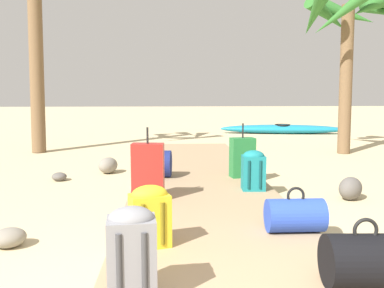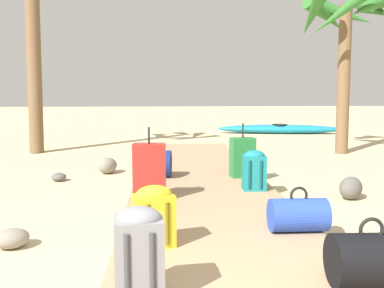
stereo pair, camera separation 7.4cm
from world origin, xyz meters
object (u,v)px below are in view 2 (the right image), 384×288
at_px(backpack_grey, 139,251).
at_px(duffel_bag_navy, 155,164).
at_px(duffel_bag_blue, 298,215).
at_px(suitcase_green, 242,157).
at_px(kayak, 280,129).
at_px(backpack_yellow, 154,214).
at_px(backpack_teal, 254,169).
at_px(suitcase_red, 149,172).
at_px(duffel_bag_black, 370,260).
at_px(palm_tree_far_right, 345,24).

height_order(backpack_grey, duffel_bag_navy, backpack_grey).
xyz_separation_m(duffel_bag_blue, backpack_grey, (-1.36, -1.16, 0.15)).
height_order(suitcase_green, kayak, suitcase_green).
distance_m(duffel_bag_blue, backpack_yellow, 1.32).
bearing_deg(backpack_yellow, duffel_bag_blue, 12.46).
bearing_deg(suitcase_green, backpack_teal, -89.97).
bearing_deg(duffel_bag_blue, backpack_yellow, -167.54).
bearing_deg(backpack_teal, kayak, 72.15).
xyz_separation_m(suitcase_green, kayak, (2.46, 6.85, -0.23)).
relative_size(backpack_grey, kayak, 0.15).
xyz_separation_m(duffel_bag_navy, kayak, (3.75, 6.77, -0.13)).
xyz_separation_m(suitcase_red, duffel_bag_blue, (1.37, -1.20, -0.18)).
xyz_separation_m(suitcase_red, duffel_bag_navy, (0.04, 1.29, -0.13)).
height_order(suitcase_red, suitcase_green, suitcase_red).
height_order(duffel_bag_black, palm_tree_far_right, palm_tree_far_right).
height_order(backpack_teal, duffel_bag_navy, backpack_teal).
distance_m(backpack_grey, duffel_bag_navy, 3.66).
height_order(backpack_teal, backpack_grey, backpack_grey).
bearing_deg(suitcase_red, backpack_yellow, -86.66).
bearing_deg(kayak, backpack_teal, -107.85).
bearing_deg(duffel_bag_black, palm_tree_far_right, 68.55).
distance_m(duffel_bag_black, backpack_yellow, 1.62).
bearing_deg(duffel_bag_blue, backpack_grey, -139.39).
bearing_deg(suitcase_red, backpack_grey, -89.57).
bearing_deg(duffel_bag_navy, palm_tree_far_right, 34.05).
height_order(duffel_bag_blue, palm_tree_far_right, palm_tree_far_right).
bearing_deg(duffel_bag_blue, suitcase_red, 138.89).
bearing_deg(suitcase_red, duffel_bag_blue, -41.11).
relative_size(duffel_bag_black, palm_tree_far_right, 0.14).
relative_size(backpack_yellow, backpack_grey, 0.88).
xyz_separation_m(suitcase_red, duffel_bag_black, (1.49, -2.29, -0.15)).
distance_m(backpack_teal, kayak, 8.04).
bearing_deg(kayak, duffel_bag_navy, -118.96).
relative_size(suitcase_red, backpack_yellow, 1.67).
bearing_deg(backpack_yellow, backpack_grey, -94.48).
bearing_deg(duffel_bag_black, backpack_grey, -177.23).
height_order(duffel_bag_black, duffel_bag_navy, duffel_bag_navy).
bearing_deg(backpack_yellow, backpack_teal, 56.96).
distance_m(suitcase_green, backpack_grey, 3.81).
relative_size(duffel_bag_black, duffel_bag_navy, 1.00).
bearing_deg(backpack_grey, palm_tree_far_right, 58.10).
relative_size(backpack_yellow, duffel_bag_navy, 1.00).
bearing_deg(backpack_grey, suitcase_red, 90.43).
distance_m(suitcase_red, duffel_bag_navy, 1.30).
height_order(duffel_bag_black, suitcase_green, suitcase_green).
height_order(suitcase_red, palm_tree_far_right, palm_tree_far_right).
bearing_deg(backpack_grey, duffel_bag_blue, 40.61).
height_order(suitcase_red, backpack_grey, suitcase_red).
bearing_deg(backpack_teal, duffel_bag_black, -86.35).
bearing_deg(backpack_grey, suitcase_green, 70.02).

